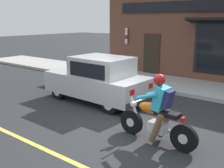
{
  "coord_description": "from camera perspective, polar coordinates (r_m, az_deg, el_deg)",
  "views": [
    {
      "loc": [
        -5.03,
        -3.71,
        2.75
      ],
      "look_at": [
        0.81,
        0.82,
        0.95
      ],
      "focal_mm": 42.0,
      "sensor_mm": 36.0,
      "label": 1
    }
  ],
  "objects": [
    {
      "name": "motorcycle_with_rider",
      "position": [
        6.05,
        9.81,
        -6.59
      ],
      "size": [
        0.58,
        2.02,
        1.62
      ],
      "color": "black",
      "rests_on": "ground"
    },
    {
      "name": "ground_plane",
      "position": [
        6.83,
        1.25,
        -10.07
      ],
      "size": [
        80.0,
        80.0,
        0.0
      ],
      "primitive_type": "plane",
      "color": "#2B2B2D"
    },
    {
      "name": "sidewalk_curb",
      "position": [
        12.58,
        4.55,
        1.35
      ],
      "size": [
        2.6,
        22.0,
        0.14
      ],
      "primitive_type": "cube",
      "color": "#ADAAA3",
      "rests_on": "ground"
    },
    {
      "name": "car_hatchback",
      "position": [
        9.01,
        -3.06,
        0.95
      ],
      "size": [
        1.76,
        3.83,
        1.57
      ],
      "color": "black",
      "rests_on": "ground"
    }
  ]
}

